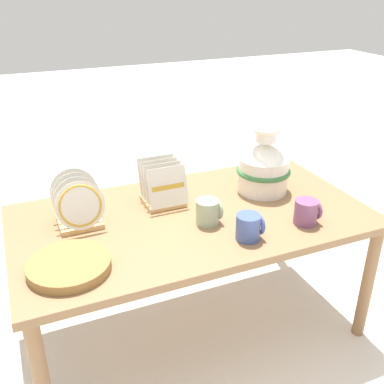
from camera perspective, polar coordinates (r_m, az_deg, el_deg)
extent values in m
plane|color=silver|center=(2.33, 0.00, -16.45)|extent=(14.00, 14.00, 0.00)
cube|color=olive|center=(1.97, 0.00, -3.34)|extent=(1.54, 0.83, 0.03)
cylinder|color=olive|center=(1.76, -18.46, -22.17)|extent=(0.06, 0.06, 0.59)
cylinder|color=olive|center=(2.25, 21.38, -10.75)|extent=(0.06, 0.06, 0.59)
cylinder|color=olive|center=(2.33, -20.47, -9.15)|extent=(0.06, 0.06, 0.59)
cylinder|color=olive|center=(2.71, 10.98, -2.64)|extent=(0.06, 0.06, 0.59)
cylinder|color=white|center=(2.17, 9.01, 2.20)|extent=(0.24, 0.24, 0.17)
cone|color=white|center=(2.12, 9.25, 5.33)|extent=(0.24, 0.24, 0.08)
cylinder|color=white|center=(2.10, 9.39, 7.17)|extent=(0.10, 0.10, 0.06)
torus|color=white|center=(2.09, 9.45, 7.96)|extent=(0.15, 0.15, 0.02)
torus|color=#38753D|center=(2.16, 9.05, 2.70)|extent=(0.26, 0.26, 0.02)
cube|color=tan|center=(1.94, -14.05, -3.69)|extent=(0.18, 0.16, 0.02)
cylinder|color=tan|center=(1.98, -16.25, -2.12)|extent=(0.01, 0.01, 0.06)
cylinder|color=tan|center=(1.99, -12.78, -1.50)|extent=(0.01, 0.01, 0.06)
cylinder|color=silver|center=(1.83, -14.01, -1.70)|extent=(0.20, 0.06, 0.19)
torus|color=gold|center=(1.83, -14.00, -1.71)|extent=(0.17, 0.06, 0.17)
cylinder|color=silver|center=(1.87, -14.27, -1.08)|extent=(0.20, 0.06, 0.19)
cylinder|color=silver|center=(1.91, -14.52, -0.48)|extent=(0.20, 0.06, 0.19)
cylinder|color=silver|center=(1.96, -14.76, 0.08)|extent=(0.20, 0.06, 0.19)
cube|color=tan|center=(2.06, -3.69, -1.13)|extent=(0.18, 0.16, 0.02)
cylinder|color=tan|center=(2.08, -5.92, 0.31)|extent=(0.01, 0.01, 0.06)
cylinder|color=tan|center=(2.12, -2.75, 0.88)|extent=(0.01, 0.01, 0.06)
cube|color=silver|center=(1.96, -3.07, 0.63)|extent=(0.18, 0.06, 0.17)
cube|color=silver|center=(2.00, -3.54, 1.16)|extent=(0.18, 0.06, 0.17)
cube|color=silver|center=(2.04, -4.00, 1.67)|extent=(0.18, 0.06, 0.17)
cube|color=silver|center=(2.08, -4.43, 2.16)|extent=(0.18, 0.06, 0.17)
cube|color=gold|center=(1.95, -3.05, 0.62)|extent=(0.15, 0.01, 0.02)
cylinder|color=olive|center=(1.67, -15.30, -9.39)|extent=(0.30, 0.30, 0.01)
cylinder|color=olive|center=(1.67, -15.33, -9.13)|extent=(0.30, 0.30, 0.01)
cylinder|color=olive|center=(1.66, -15.37, -8.88)|extent=(0.30, 0.30, 0.01)
cylinder|color=olive|center=(1.66, -15.41, -8.62)|extent=(0.30, 0.30, 0.01)
cylinder|color=#9EB28E|center=(1.88, 1.97, -2.54)|extent=(0.10, 0.10, 0.10)
torus|color=#9EB28E|center=(1.89, 3.30, -2.21)|extent=(0.02, 0.08, 0.08)
cylinder|color=#42569E|center=(1.78, 7.14, -4.44)|extent=(0.10, 0.10, 0.10)
torus|color=#42569E|center=(1.80, 8.49, -4.06)|extent=(0.02, 0.08, 0.08)
cylinder|color=#7A4770|center=(1.93, 14.25, -2.48)|extent=(0.10, 0.10, 0.10)
torus|color=#7A4770|center=(1.96, 15.40, -2.14)|extent=(0.02, 0.08, 0.08)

